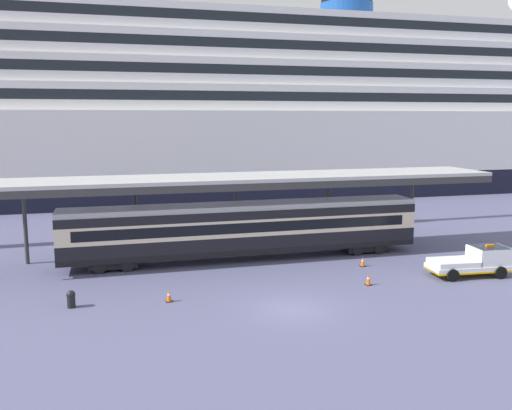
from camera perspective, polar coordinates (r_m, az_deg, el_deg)
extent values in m
plane|color=slate|center=(30.19, 3.79, -10.70)|extent=(400.00, 400.00, 0.00)
cube|color=black|center=(79.57, -2.14, 2.92)|extent=(167.46, 30.10, 3.29)
cube|color=white|center=(79.16, -2.17, 6.86)|extent=(167.46, 30.10, 7.67)
cube|color=white|center=(79.14, -2.19, 10.75)|extent=(154.06, 27.69, 3.05)
cube|color=black|center=(65.78, 0.55, 11.22)|extent=(147.37, 0.12, 1.10)
cube|color=white|center=(79.28, -2.20, 12.95)|extent=(147.90, 26.58, 3.05)
cube|color=black|center=(66.49, 0.42, 13.83)|extent=(141.47, 0.12, 1.10)
cube|color=white|center=(79.54, -2.22, 15.14)|extent=(141.74, 25.48, 3.05)
cube|color=black|center=(67.34, 0.30, 16.38)|extent=(135.58, 0.12, 1.10)
cube|color=white|center=(79.92, -2.23, 17.32)|extent=(135.58, 24.37, 3.05)
cube|color=black|center=(68.32, 0.17, 18.86)|extent=(129.68, 0.12, 1.10)
cylinder|color=black|center=(86.04, 9.38, 20.10)|extent=(7.39, 7.39, 7.26)
cylinder|color=#194799|center=(85.78, 9.35, 19.15)|extent=(7.61, 7.61, 2.18)
cube|color=#B8B8B8|center=(39.54, -1.37, 2.88)|extent=(37.69, 5.42, 0.25)
cube|color=#353535|center=(37.07, -0.41, 1.88)|extent=(37.69, 0.20, 0.50)
cylinder|color=#353535|center=(41.55, -22.81, -1.76)|extent=(0.28, 0.28, 5.80)
cylinder|color=#353535|center=(41.19, -12.37, -1.34)|extent=(0.28, 0.28, 5.80)
cylinder|color=#353535|center=(42.19, -2.10, -0.88)|extent=(0.28, 0.28, 5.80)
cylinder|color=#353535|center=(44.47, 7.41, -0.44)|extent=(0.28, 0.28, 5.80)
cylinder|color=#353535|center=(47.84, 15.78, -0.03)|extent=(0.28, 0.28, 5.80)
cube|color=black|center=(39.93, -1.17, -4.46)|extent=(25.73, 2.80, 0.40)
cube|color=black|center=(39.79, -1.17, -3.55)|extent=(25.73, 2.80, 0.90)
cube|color=beige|center=(39.57, -1.18, -2.07)|extent=(25.73, 2.80, 1.20)
cube|color=black|center=(38.26, -0.69, -2.38)|extent=(23.67, 0.08, 0.72)
cube|color=black|center=(39.40, -1.18, -0.78)|extent=(25.73, 2.80, 0.60)
cube|color=#B2B2B2|center=(39.32, -1.19, -0.09)|extent=(25.73, 2.69, 0.36)
cube|color=black|center=(38.93, -14.59, -5.72)|extent=(3.20, 2.35, 0.50)
cylinder|color=black|center=(37.81, -15.94, -6.27)|extent=(0.84, 0.12, 0.84)
cylinder|color=black|center=(37.81, -13.20, -6.16)|extent=(0.84, 0.12, 0.84)
cube|color=black|center=(43.14, 10.89, -4.15)|extent=(3.20, 2.35, 0.50)
cylinder|color=black|center=(41.73, 10.48, -4.62)|extent=(0.84, 0.12, 0.84)
cylinder|color=black|center=(42.53, 12.68, -4.44)|extent=(0.84, 0.12, 0.84)
cube|color=white|center=(38.50, 21.13, -6.01)|extent=(5.34, 2.41, 0.36)
cube|color=#F2B20C|center=(38.54, 21.11, -6.20)|extent=(5.35, 2.43, 0.12)
cube|color=white|center=(39.10, 23.01, -4.80)|extent=(2.43, 2.10, 1.10)
cube|color=#19232D|center=(39.02, 23.04, -4.30)|extent=(2.22, 2.00, 0.44)
cube|color=orange|center=(38.96, 23.07, -3.90)|extent=(0.57, 0.24, 0.16)
cube|color=white|center=(37.89, 19.81, -5.62)|extent=(3.06, 2.15, 0.36)
cylinder|color=black|center=(40.24, 22.40, -5.72)|extent=(0.82, 0.31, 0.80)
cylinder|color=black|center=(38.64, 24.00, -6.42)|extent=(0.82, 0.31, 0.80)
cylinder|color=black|center=(38.56, 18.21, -6.11)|extent=(0.82, 0.31, 0.80)
cylinder|color=black|center=(36.89, 19.70, -6.88)|extent=(0.82, 0.31, 0.80)
cube|color=black|center=(38.98, 10.99, -6.23)|extent=(0.36, 0.36, 0.04)
cone|color=#EA590F|center=(38.89, 11.00, -5.74)|extent=(0.30, 0.30, 0.65)
cylinder|color=white|center=(38.88, 11.00, -5.69)|extent=(0.17, 0.17, 0.09)
cube|color=black|center=(31.62, -8.99, -9.82)|extent=(0.36, 0.36, 0.04)
cone|color=#EA590F|center=(31.51, -9.01, -9.20)|extent=(0.30, 0.30, 0.68)
cylinder|color=white|center=(31.50, -9.01, -9.14)|extent=(0.17, 0.17, 0.10)
cube|color=black|center=(34.85, 11.55, -8.10)|extent=(0.36, 0.36, 0.04)
cone|color=#EA590F|center=(34.74, 11.57, -7.50)|extent=(0.30, 0.30, 0.71)
cylinder|color=white|center=(34.73, 11.57, -7.45)|extent=(0.17, 0.17, 0.10)
cylinder|color=black|center=(31.85, -18.60, -9.43)|extent=(0.44, 0.44, 0.70)
sphere|color=black|center=(31.74, -18.63, -8.80)|extent=(0.48, 0.48, 0.48)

